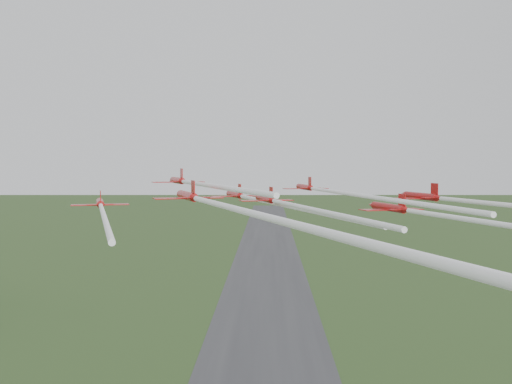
{
  "coord_description": "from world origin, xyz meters",
  "views": [
    {
      "loc": [
        0.97,
        -91.74,
        54.22
      ],
      "look_at": [
        -1.15,
        0.72,
        49.67
      ],
      "focal_mm": 40.0,
      "sensor_mm": 36.0,
      "label": 1
    }
  ],
  "objects_px": {
    "jet_row2_left": "(193,183)",
    "jet_row2_right": "(335,192)",
    "jet_row4_left": "(222,205)",
    "jet_row4_right": "(473,220)",
    "jet_row3_mid": "(287,204)",
    "jet_row3_right": "(472,201)",
    "jet_lead": "(259,200)",
    "jet_row3_left": "(102,209)"
  },
  "relations": [
    {
      "from": "jet_row4_left",
      "to": "jet_lead",
      "type": "bearing_deg",
      "value": 66.16
    },
    {
      "from": "jet_row4_right",
      "to": "jet_lead",
      "type": "bearing_deg",
      "value": 107.07
    },
    {
      "from": "jet_lead",
      "to": "jet_row3_mid",
      "type": "xyz_separation_m",
      "value": [
        3.92,
        -19.69,
        0.76
      ]
    },
    {
      "from": "jet_row3_mid",
      "to": "jet_row3_right",
      "type": "relative_size",
      "value": 0.81
    },
    {
      "from": "jet_row2_left",
      "to": "jet_row4_right",
      "type": "distance_m",
      "value": 39.89
    },
    {
      "from": "jet_row3_right",
      "to": "jet_row4_left",
      "type": "xyz_separation_m",
      "value": [
        -33.31,
        -27.65,
        1.4
      ]
    },
    {
      "from": "jet_row3_right",
      "to": "jet_row4_right",
      "type": "relative_size",
      "value": 0.88
    },
    {
      "from": "jet_row4_right",
      "to": "jet_row4_left",
      "type": "bearing_deg",
      "value": 175.83
    },
    {
      "from": "jet_lead",
      "to": "jet_row3_left",
      "type": "distance_m",
      "value": 30.43
    },
    {
      "from": "jet_row3_mid",
      "to": "jet_row3_left",
      "type": "bearing_deg",
      "value": 173.87
    },
    {
      "from": "jet_row2_right",
      "to": "jet_lead",
      "type": "bearing_deg",
      "value": 128.94
    },
    {
      "from": "jet_row2_left",
      "to": "jet_lead",
      "type": "bearing_deg",
      "value": 29.26
    },
    {
      "from": "jet_lead",
      "to": "jet_row4_right",
      "type": "bearing_deg",
      "value": -73.87
    },
    {
      "from": "jet_lead",
      "to": "jet_row2_left",
      "type": "distance_m",
      "value": 14.72
    },
    {
      "from": "jet_row3_left",
      "to": "jet_row2_left",
      "type": "bearing_deg",
      "value": 35.07
    },
    {
      "from": "jet_row3_left",
      "to": "jet_row3_mid",
      "type": "bearing_deg",
      "value": -7.99
    },
    {
      "from": "jet_row2_right",
      "to": "jet_row4_left",
      "type": "relative_size",
      "value": 1.01
    },
    {
      "from": "jet_row2_right",
      "to": "jet_row4_right",
      "type": "bearing_deg",
      "value": -77.86
    },
    {
      "from": "jet_row2_left",
      "to": "jet_row2_right",
      "type": "height_order",
      "value": "jet_row2_left"
    },
    {
      "from": "jet_row2_right",
      "to": "jet_row4_right",
      "type": "height_order",
      "value": "jet_row2_right"
    },
    {
      "from": "jet_row3_left",
      "to": "jet_row4_left",
      "type": "distance_m",
      "value": 23.03
    },
    {
      "from": "jet_row4_left",
      "to": "jet_row4_right",
      "type": "distance_m",
      "value": 26.41
    },
    {
      "from": "jet_lead",
      "to": "jet_row4_right",
      "type": "relative_size",
      "value": 0.98
    },
    {
      "from": "jet_row3_mid",
      "to": "jet_row4_right",
      "type": "distance_m",
      "value": 23.78
    },
    {
      "from": "jet_row2_left",
      "to": "jet_row2_right",
      "type": "bearing_deg",
      "value": -15.03
    },
    {
      "from": "jet_row2_right",
      "to": "jet_row3_right",
      "type": "distance_m",
      "value": 19.3
    },
    {
      "from": "jet_row3_right",
      "to": "jet_row4_right",
      "type": "height_order",
      "value": "jet_row3_right"
    },
    {
      "from": "jet_row4_left",
      "to": "jet_row3_right",
      "type": "bearing_deg",
      "value": 19.94
    },
    {
      "from": "jet_row3_mid",
      "to": "jet_row3_right",
      "type": "bearing_deg",
      "value": -0.05
    },
    {
      "from": "jet_row2_right",
      "to": "jet_row3_mid",
      "type": "distance_m",
      "value": 13.0
    },
    {
      "from": "jet_row2_left",
      "to": "jet_row4_right",
      "type": "relative_size",
      "value": 0.8
    },
    {
      "from": "jet_row3_right",
      "to": "jet_row4_left",
      "type": "relative_size",
      "value": 0.94
    },
    {
      "from": "jet_row3_left",
      "to": "jet_lead",
      "type": "bearing_deg",
      "value": 33.27
    },
    {
      "from": "jet_lead",
      "to": "jet_row2_right",
      "type": "xyz_separation_m",
      "value": [
        11.44,
        -9.14,
        1.8
      ]
    },
    {
      "from": "jet_row4_left",
      "to": "jet_row4_right",
      "type": "height_order",
      "value": "jet_row4_left"
    },
    {
      "from": "jet_lead",
      "to": "jet_row3_left",
      "type": "height_order",
      "value": "jet_row3_left"
    },
    {
      "from": "jet_row3_left",
      "to": "jet_row3_right",
      "type": "height_order",
      "value": "jet_row3_right"
    },
    {
      "from": "jet_row2_left",
      "to": "jet_row3_mid",
      "type": "bearing_deg",
      "value": -53.21
    },
    {
      "from": "jet_lead",
      "to": "jet_row4_right",
      "type": "xyz_separation_m",
      "value": [
        22.86,
        -34.06,
        0.06
      ]
    },
    {
      "from": "jet_row3_left",
      "to": "jet_row3_right",
      "type": "xyz_separation_m",
      "value": [
        49.62,
        11.48,
        0.24
      ]
    },
    {
      "from": "jet_row3_left",
      "to": "jet_row4_left",
      "type": "xyz_separation_m",
      "value": [
        16.31,
        -16.17,
        1.65
      ]
    },
    {
      "from": "jet_lead",
      "to": "jet_row3_right",
      "type": "bearing_deg",
      "value": -39.5
    }
  ]
}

